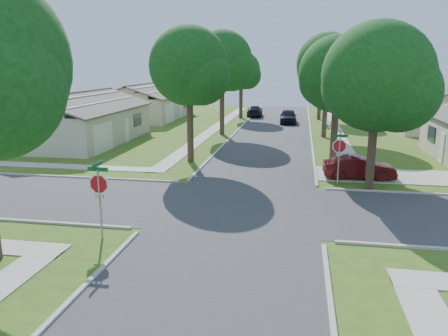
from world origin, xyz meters
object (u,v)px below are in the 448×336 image
object	(u,v)px
house_nw_near	(79,124)
car_driveway	(359,168)
tree_ne_corner	(378,82)
house_nw_far	(147,106)
tree_e_far	(322,68)
tree_w_near	(190,70)
house_ne_far	(432,113)
stop_sign_sw	(99,187)
tree_e_near	(338,78)
tree_e_mid	(328,67)
car_curb_east	(288,116)
stop_sign_ne	(339,148)
tree_w_far	(242,72)
car_curb_west	(255,111)
tree_w_mid	(223,64)

from	to	relation	value
house_nw_near	car_driveway	world-z (taller)	house_nw_near
tree_ne_corner	house_nw_far	size ratio (longest dim) A/B	0.64
tree_e_far	tree_w_near	distance (m)	26.71
car_driveway	house_ne_far	bearing A→B (deg)	-26.51
stop_sign_sw	tree_w_near	bearing A→B (deg)	89.77
tree_e_near	tree_e_far	distance (m)	25.00
tree_ne_corner	car_driveway	bearing A→B (deg)	100.21
tree_e_near	house_nw_far	distance (m)	31.24
tree_e_near	tree_e_mid	distance (m)	12.02
tree_e_far	house_nw_far	bearing A→B (deg)	-174.47
stop_sign_sw	car_curb_east	distance (m)	35.34
tree_e_near	house_ne_far	bearing A→B (deg)	60.65
stop_sign_ne	tree_e_far	bearing A→B (deg)	89.90
tree_e_mid	tree_w_far	distance (m)	16.06
car_driveway	house_nw_far	bearing A→B (deg)	37.62
car_curb_west	house_nw_near	bearing A→B (deg)	55.12
tree_w_mid	house_nw_near	bearing A→B (deg)	-152.10
tree_w_near	house_nw_far	world-z (taller)	tree_w_near
tree_w_near	house_nw_far	size ratio (longest dim) A/B	0.66
tree_w_near	house_nw_far	bearing A→B (deg)	116.27
tree_ne_corner	house_ne_far	world-z (taller)	tree_ne_corner
tree_e_near	stop_sign_ne	bearing A→B (deg)	-90.68
stop_sign_ne	house_ne_far	distance (m)	26.80
tree_w_near	tree_w_far	bearing A→B (deg)	90.01
tree_w_near	stop_sign_ne	bearing A→B (deg)	-24.74
stop_sign_ne	house_nw_near	size ratio (longest dim) A/B	0.22
tree_ne_corner	house_ne_far	distance (m)	26.91
house_ne_far	tree_ne_corner	bearing A→B (deg)	-111.23
stop_sign_ne	house_nw_near	world-z (taller)	house_nw_near
tree_w_far	tree_ne_corner	bearing A→B (deg)	-69.72
tree_w_near	car_driveway	bearing A→B (deg)	-14.74
tree_e_near	house_nw_far	size ratio (longest dim) A/B	0.61
tree_w_far	tree_e_far	bearing A→B (deg)	0.00
stop_sign_ne	house_nw_far	distance (m)	34.26
tree_e_near	tree_w_far	bearing A→B (deg)	110.61
car_curb_west	tree_w_mid	bearing A→B (deg)	80.87
tree_e_mid	tree_ne_corner	size ratio (longest dim) A/B	1.06
car_driveway	tree_e_mid	bearing A→B (deg)	1.97
tree_e_mid	tree_e_far	xyz separation A→B (m)	(-0.00, 13.00, -0.27)
tree_e_near	house_ne_far	size ratio (longest dim) A/B	0.61
stop_sign_sw	tree_w_near	world-z (taller)	tree_w_near
tree_w_mid	car_driveway	world-z (taller)	tree_w_mid
tree_w_near	house_nw_near	xyz separation A→B (m)	(-11.35, 5.99, -4.60)
tree_ne_corner	tree_e_far	bearing A→B (deg)	93.09
car_driveway	stop_sign_sw	bearing A→B (deg)	132.71
house_nw_near	car_curb_east	xyz separation A→B (m)	(17.19, 15.13, -0.74)
car_driveway	tree_e_near	bearing A→B (deg)	21.21
tree_w_far	house_nw_far	bearing A→B (deg)	-169.95
tree_e_mid	car_curb_east	distance (m)	11.22
stop_sign_sw	tree_e_far	size ratio (longest dim) A/B	0.34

